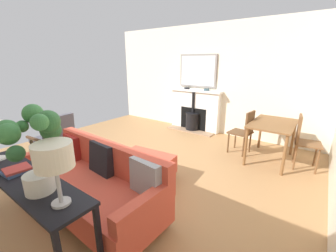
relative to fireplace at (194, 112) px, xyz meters
The scene contains 16 objects.
ground_plane 2.67m from the fireplace, ahead, with size 5.60×5.76×0.01m, color #A87A4C.
wall_left 0.91m from the fireplace, 130.82° to the left, with size 0.12×5.76×2.69m, color silver.
fireplace is the anchor object (origin of this frame).
mirror_over_mantel 1.09m from the fireplace, behind, with size 0.04×1.04×0.83m.
mantel_bowl_near 0.68m from the fireplace, 91.42° to the right, with size 0.15×0.15×0.04m.
mantel_bowl_far 0.71m from the fireplace, 91.14° to the left, with size 0.14×0.14×0.04m.
sofa 3.68m from the fireplace, ahead, with size 0.87×2.07×0.81m.
ottoman 2.80m from the fireplace, 13.31° to the left, with size 0.70×0.90×0.38m.
armchair_accent 3.38m from the fireplace, 20.98° to the right, with size 0.73×0.64×0.87m.
console_table 4.37m from the fireplace, ahead, with size 0.38×1.76×0.76m.
table_lamp_far_end 4.55m from the fireplace, 16.21° to the left, with size 0.27×0.27×0.50m.
potted_plant 4.48m from the fireplace, 12.27° to the left, with size 0.46×0.48×0.71m.
book_stack 4.35m from the fireplace, ahead, with size 0.25×0.22×0.05m.
dining_table 2.25m from the fireplace, 68.56° to the left, with size 1.11×0.71×0.73m.
dining_chair_near_fireplace 1.80m from the fireplace, 62.55° to the left, with size 0.44×0.44×0.89m.
dining_chair_by_back_wall 2.71m from the fireplace, 72.13° to the left, with size 0.45×0.45×0.93m.
Camera 1 is at (2.36, 2.52, 1.81)m, focal length 22.90 mm.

